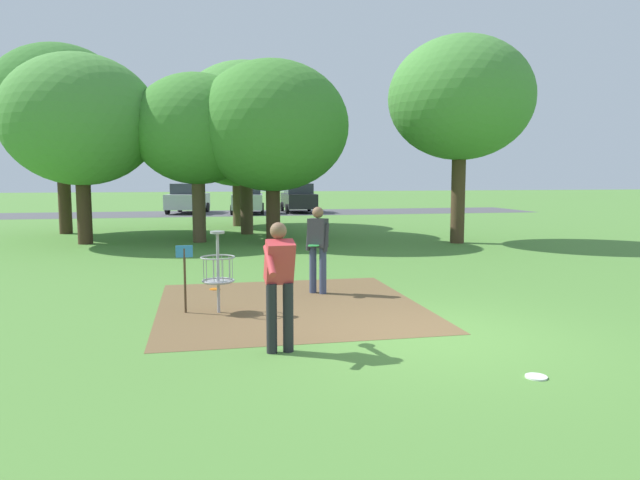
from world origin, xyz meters
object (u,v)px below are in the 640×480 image
player_foreground_watching (280,278)px  disc_golf_basket (214,269)px  tree_far_left (272,126)px  frisbee_mid_grass (536,377)px  parked_car_center_right (299,198)px  player_throwing (318,245)px  tree_near_right (60,104)px  tree_mid_center (461,99)px  tree_far_center (237,137)px  tree_near_left (197,130)px  parked_car_center_left (248,199)px  frisbee_by_tee (215,289)px  tree_mid_left (246,121)px  parked_car_leftmost (188,198)px  tree_mid_right (80,120)px  frisbee_near_basket (289,272)px

player_foreground_watching → disc_golf_basket: bearing=107.9°
player_foreground_watching → tree_far_left: tree_far_left is taller
frisbee_mid_grass → parked_car_center_right: (2.43, 30.92, 0.91)m
player_foreground_watching → player_throwing: size_ratio=1.00×
tree_near_right → tree_mid_center: tree_near_right is taller
tree_far_left → tree_far_center: bearing=95.8°
tree_near_left → frisbee_mid_grass: bearing=-75.8°
tree_mid_center → parked_car_center_left: tree_mid_center is taller
player_foreground_watching → tree_far_center: bearing=87.9°
player_throwing → frisbee_by_tee: player_throwing is taller
disc_golf_basket → tree_mid_left: size_ratio=0.21×
tree_near_left → parked_car_center_left: size_ratio=1.33×
tree_mid_left → parked_car_leftmost: (-2.55, 13.95, -3.51)m
tree_near_left → frisbee_by_tee: bearing=-88.1°
player_foreground_watching → tree_near_left: bearing=94.4°
frisbee_mid_grass → tree_mid_right: bearing=116.6°
player_throwing → frisbee_by_tee: 2.34m
disc_golf_basket → frisbee_near_basket: bearing=64.6°
parked_car_center_right → tree_near_left: bearing=-111.2°
player_throwing → tree_mid_left: (-0.42, 12.23, 3.47)m
player_throwing → tree_near_left: bearing=103.3°
parked_car_center_left → parked_car_center_right: same height
disc_golf_basket → player_throwing: size_ratio=0.81×
tree_mid_left → parked_car_center_left: 13.40m
disc_golf_basket → frisbee_by_tee: 2.19m
tree_near_left → tree_far_left: size_ratio=0.94×
player_foreground_watching → frisbee_by_tee: bearing=99.3°
disc_golf_basket → player_foreground_watching: player_foreground_watching is taller
tree_mid_right → parked_car_center_right: (10.03, 15.75, -3.24)m
frisbee_by_tee → parked_car_center_left: (2.64, 24.32, 0.91)m
tree_far_left → tree_mid_center: bearing=-11.9°
frisbee_near_basket → parked_car_center_right: parked_car_center_right is taller
player_throwing → tree_near_right: 16.29m
parked_car_center_right → disc_golf_basket: bearing=-102.5°
disc_golf_basket → tree_near_left: tree_near_left is taller
tree_mid_right → parked_car_leftmost: size_ratio=1.41×
tree_near_left → tree_far_center: (1.77, 6.46, 0.19)m
player_foreground_watching → tree_mid_center: size_ratio=0.24×
player_throwing → frisbee_near_basket: size_ratio=7.22×
tree_near_right → player_throwing: bearing=-61.4°
player_foreground_watching → tree_mid_right: tree_mid_right is taller
frisbee_by_tee → tree_mid_center: tree_mid_center is taller
frisbee_near_basket → tree_mid_right: 10.24m
player_throwing → frisbee_mid_grass: player_throwing is taller
tree_far_left → disc_golf_basket: bearing=-102.5°
tree_mid_center → tree_far_center: bearing=129.3°
player_throwing → tree_mid_left: tree_mid_left is taller
tree_near_left → parked_car_center_right: (6.21, 16.00, -2.97)m
tree_near_right → parked_car_center_left: tree_near_right is taller
tree_mid_right → parked_car_center_left: 16.96m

